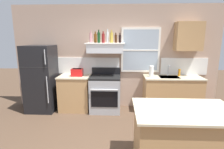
% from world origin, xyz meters
% --- Properties ---
extents(back_wall, '(5.40, 0.11, 2.70)m').
position_xyz_m(back_wall, '(0.03, 2.23, 1.35)').
color(back_wall, tan).
rests_on(back_wall, ground_plane).
extents(refrigerator, '(0.70, 0.72, 1.68)m').
position_xyz_m(refrigerator, '(-1.90, 1.84, 0.84)').
color(refrigerator, black).
rests_on(refrigerator, ground_plane).
extents(counter_left_of_stove, '(0.79, 0.63, 0.91)m').
position_xyz_m(counter_left_of_stove, '(-1.05, 1.90, 0.46)').
color(counter_left_of_stove, tan).
rests_on(counter_left_of_stove, ground_plane).
extents(toaster, '(0.30, 0.20, 0.19)m').
position_xyz_m(toaster, '(-0.97, 1.87, 1.01)').
color(toaster, red).
rests_on(toaster, counter_left_of_stove).
extents(stove_range, '(0.76, 0.69, 1.09)m').
position_xyz_m(stove_range, '(-0.25, 1.86, 0.46)').
color(stove_range, '#9EA0A5').
rests_on(stove_range, ground_plane).
extents(range_hood_shelf, '(0.96, 0.52, 0.24)m').
position_xyz_m(range_hood_shelf, '(-0.25, 1.96, 1.62)').
color(range_hood_shelf, silver).
extents(bottle_rose_pink, '(0.07, 0.07, 0.29)m').
position_xyz_m(bottle_rose_pink, '(-0.61, 1.96, 1.87)').
color(bottle_rose_pink, '#C67F84').
rests_on(bottle_rose_pink, range_hood_shelf).
extents(bottle_amber_wine, '(0.07, 0.07, 0.27)m').
position_xyz_m(bottle_amber_wine, '(-0.50, 2.01, 1.86)').
color(bottle_amber_wine, brown).
rests_on(bottle_amber_wine, range_hood_shelf).
extents(bottle_dark_green_wine, '(0.07, 0.07, 0.31)m').
position_xyz_m(bottle_dark_green_wine, '(-0.40, 1.90, 1.88)').
color(bottle_dark_green_wine, '#143819').
rests_on(bottle_dark_green_wine, range_hood_shelf).
extents(bottle_red_label_wine, '(0.07, 0.07, 0.28)m').
position_xyz_m(bottle_red_label_wine, '(-0.30, 1.94, 1.86)').
color(bottle_red_label_wine, maroon).
rests_on(bottle_red_label_wine, range_hood_shelf).
extents(bottle_clear_tall, '(0.06, 0.06, 0.33)m').
position_xyz_m(bottle_clear_tall, '(-0.20, 1.99, 1.88)').
color(bottle_clear_tall, silver).
rests_on(bottle_clear_tall, range_hood_shelf).
extents(bottle_champagne_gold_foil, '(0.08, 0.08, 0.31)m').
position_xyz_m(bottle_champagne_gold_foil, '(-0.10, 1.96, 1.87)').
color(bottle_champagne_gold_foil, '#B29333').
rests_on(bottle_champagne_gold_foil, range_hood_shelf).
extents(bottle_brown_stout, '(0.06, 0.06, 0.24)m').
position_xyz_m(bottle_brown_stout, '(0.01, 1.98, 1.85)').
color(bottle_brown_stout, '#381E0F').
rests_on(bottle_brown_stout, range_hood_shelf).
extents(bottle_balsamic_dark, '(0.06, 0.06, 0.24)m').
position_xyz_m(bottle_balsamic_dark, '(0.11, 2.00, 1.84)').
color(bottle_balsamic_dark, black).
rests_on(bottle_balsamic_dark, range_hood_shelf).
extents(counter_right_with_sink, '(1.43, 0.63, 0.91)m').
position_xyz_m(counter_right_with_sink, '(1.45, 1.90, 0.46)').
color(counter_right_with_sink, tan).
rests_on(counter_right_with_sink, ground_plane).
extents(sink_faucet, '(0.03, 0.17, 0.28)m').
position_xyz_m(sink_faucet, '(1.35, 2.00, 1.08)').
color(sink_faucet, silver).
rests_on(sink_faucet, counter_right_with_sink).
extents(paper_towel_roll, '(0.11, 0.11, 0.27)m').
position_xyz_m(paper_towel_roll, '(0.91, 1.90, 1.04)').
color(paper_towel_roll, white).
rests_on(paper_towel_roll, counter_right_with_sink).
extents(dish_soap_bottle, '(0.06, 0.06, 0.18)m').
position_xyz_m(dish_soap_bottle, '(1.63, 2.00, 1.00)').
color(dish_soap_bottle, orange).
rests_on(dish_soap_bottle, counter_right_with_sink).
extents(kitchen_island, '(1.40, 0.90, 0.91)m').
position_xyz_m(kitchen_island, '(1.02, -0.18, 0.46)').
color(kitchen_island, tan).
rests_on(kitchen_island, ground_plane).
extents(upper_cabinet_right, '(0.64, 0.32, 0.70)m').
position_xyz_m(upper_cabinet_right, '(1.80, 2.04, 1.90)').
color(upper_cabinet_right, tan).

